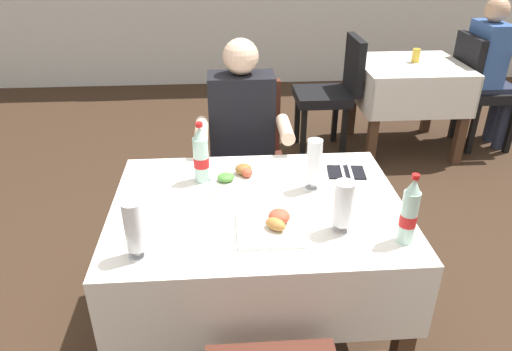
# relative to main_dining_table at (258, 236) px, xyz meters

# --- Properties ---
(ground_plane) EXTENTS (11.00, 11.00, 0.00)m
(ground_plane) POSITION_rel_main_dining_table_xyz_m (-0.01, 0.02, -0.59)
(ground_plane) COLOR #382619
(main_dining_table) EXTENTS (1.22, 0.91, 0.75)m
(main_dining_table) POSITION_rel_main_dining_table_xyz_m (0.00, 0.00, 0.00)
(main_dining_table) COLOR white
(main_dining_table) RESTS_ON ground
(chair_far_diner_seat) EXTENTS (0.44, 0.50, 0.97)m
(chair_far_diner_seat) POSITION_rel_main_dining_table_xyz_m (0.00, 0.85, -0.03)
(chair_far_diner_seat) COLOR #4C2319
(chair_far_diner_seat) RESTS_ON ground
(seated_diner_far) EXTENTS (0.50, 0.46, 1.26)m
(seated_diner_far) POSITION_rel_main_dining_table_xyz_m (-0.03, 0.74, 0.13)
(seated_diner_far) COLOR #282D42
(seated_diner_far) RESTS_ON ground
(plate_near_camera) EXTENTS (0.26, 0.26, 0.06)m
(plate_near_camera) POSITION_rel_main_dining_table_xyz_m (0.05, -0.18, 0.18)
(plate_near_camera) COLOR white
(plate_near_camera) RESTS_ON main_dining_table
(plate_far_diner) EXTENTS (0.26, 0.26, 0.06)m
(plate_far_diner) POSITION_rel_main_dining_table_xyz_m (-0.07, 0.21, 0.18)
(plate_far_diner) COLOR white
(plate_far_diner) RESTS_ON main_dining_table
(beer_glass_left) EXTENTS (0.08, 0.08, 0.21)m
(beer_glass_left) POSITION_rel_main_dining_table_xyz_m (0.30, -0.22, 0.27)
(beer_glass_left) COLOR white
(beer_glass_left) RESTS_ON main_dining_table
(beer_glass_middle) EXTENTS (0.07, 0.07, 0.23)m
(beer_glass_middle) POSITION_rel_main_dining_table_xyz_m (0.25, 0.11, 0.28)
(beer_glass_middle) COLOR white
(beer_glass_middle) RESTS_ON main_dining_table
(beer_glass_right) EXTENTS (0.07, 0.07, 0.22)m
(beer_glass_right) POSITION_rel_main_dining_table_xyz_m (-0.45, -0.32, 0.28)
(beer_glass_right) COLOR white
(beer_glass_right) RESTS_ON main_dining_table
(cola_bottle_primary) EXTENTS (0.06, 0.06, 0.28)m
(cola_bottle_primary) POSITION_rel_main_dining_table_xyz_m (0.52, -0.30, 0.29)
(cola_bottle_primary) COLOR silver
(cola_bottle_primary) RESTS_ON main_dining_table
(cola_bottle_secondary) EXTENTS (0.07, 0.07, 0.28)m
(cola_bottle_secondary) POSITION_rel_main_dining_table_xyz_m (-0.24, 0.22, 0.29)
(cola_bottle_secondary) COLOR silver
(cola_bottle_secondary) RESTS_ON main_dining_table
(napkin_cutlery_set) EXTENTS (0.18, 0.19, 0.01)m
(napkin_cutlery_set) POSITION_rel_main_dining_table_xyz_m (0.43, 0.24, 0.17)
(napkin_cutlery_set) COLOR black
(napkin_cutlery_set) RESTS_ON main_dining_table
(background_dining_table) EXTENTS (0.85, 0.79, 0.75)m
(background_dining_table) POSITION_rel_main_dining_table_xyz_m (1.42, 2.07, -0.03)
(background_dining_table) COLOR white
(background_dining_table) RESTS_ON ground
(background_chair_left) EXTENTS (0.50, 0.44, 0.97)m
(background_chair_left) POSITION_rel_main_dining_table_xyz_m (0.78, 2.07, -0.03)
(background_chair_left) COLOR black
(background_chair_left) RESTS_ON ground
(background_chair_right) EXTENTS (0.50, 0.44, 0.97)m
(background_chair_right) POSITION_rel_main_dining_table_xyz_m (2.05, 2.07, -0.03)
(background_chair_right) COLOR black
(background_chair_right) RESTS_ON ground
(background_patron) EXTENTS (0.46, 0.50, 1.26)m
(background_patron) POSITION_rel_main_dining_table_xyz_m (2.10, 2.07, 0.13)
(background_patron) COLOR #282D42
(background_patron) RESTS_ON ground
(background_table_tumbler) EXTENTS (0.06, 0.06, 0.11)m
(background_table_tumbler) POSITION_rel_main_dining_table_xyz_m (1.46, 2.10, 0.22)
(background_table_tumbler) COLOR gold
(background_table_tumbler) RESTS_ON background_dining_table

